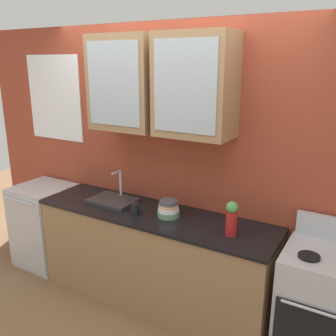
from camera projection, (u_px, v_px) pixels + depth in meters
ground_plane at (154, 300)px, 3.46m from camera, size 10.00×10.00×0.00m
back_wall_unit at (169, 147)px, 3.31m from camera, size 4.63×0.47×2.50m
counter at (153, 258)px, 3.34m from camera, size 2.20×0.61×0.89m
stove_range at (327, 311)px, 2.62m from camera, size 0.66×0.60×1.07m
sink_faucet at (113, 200)px, 3.46m from camera, size 0.43×0.32×0.29m
bowl_stack at (168, 209)px, 3.13m from camera, size 0.19×0.19×0.15m
vase at (232, 218)px, 2.77m from camera, size 0.09×0.09×0.27m
cup_near_sink at (135, 209)px, 3.17m from camera, size 0.11×0.08×0.10m
dishwasher at (45, 225)px, 4.02m from camera, size 0.56×0.59×0.89m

